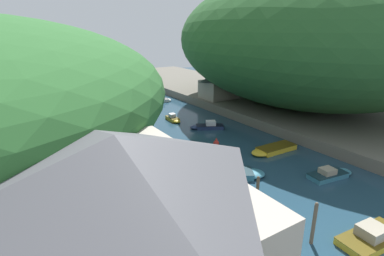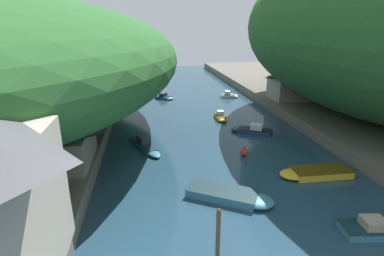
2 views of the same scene
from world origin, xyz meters
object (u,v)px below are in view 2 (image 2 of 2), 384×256
(boat_near_quay, at_px, (382,229))
(boat_yellow_tender, at_px, (165,97))
(right_bank_cottage, at_px, (292,82))
(boat_far_right_bank, at_px, (232,196))
(boat_white_cruiser, at_px, (146,145))
(channel_buoy_near, at_px, (244,152))
(person_by_boathouse, at_px, (47,230))
(boat_far_upstream, at_px, (230,95))
(boat_cabin_cruiser, at_px, (221,117))
(boat_navy_launch, at_px, (313,173))
(boathouse_shed, at_px, (47,137))
(boat_mid_channel, at_px, (251,130))

(boat_near_quay, bearing_deg, boat_yellow_tender, -156.12)
(right_bank_cottage, relative_size, boat_far_right_bank, 0.99)
(boat_white_cruiser, xyz_separation_m, channel_buoy_near, (9.67, -3.46, 0.10))
(person_by_boathouse, bearing_deg, boat_far_upstream, -28.21)
(boat_yellow_tender, xyz_separation_m, boat_cabin_cruiser, (6.75, -13.48, 0.03))
(boat_near_quay, relative_size, boat_navy_launch, 0.81)
(right_bank_cottage, xyz_separation_m, person_by_boathouse, (-27.93, -29.46, -1.60))
(boathouse_shed, distance_m, boat_navy_launch, 22.40)
(boat_mid_channel, distance_m, person_by_boathouse, 26.00)
(right_bank_cottage, distance_m, boat_far_right_bank, 29.79)
(boat_cabin_cruiser, relative_size, boat_navy_launch, 0.59)
(boat_near_quay, xyz_separation_m, person_by_boathouse, (-19.45, 0.25, 2.06))
(boat_far_right_bank, relative_size, boat_mid_channel, 1.30)
(boat_white_cruiser, relative_size, boat_cabin_cruiser, 1.76)
(right_bank_cottage, height_order, boat_navy_launch, right_bank_cottage)
(boat_far_right_bank, distance_m, boat_mid_channel, 15.30)
(boat_far_right_bank, height_order, boat_navy_launch, boat_far_right_bank)
(boat_white_cruiser, distance_m, person_by_boathouse, 16.84)
(boat_mid_channel, height_order, person_by_boathouse, person_by_boathouse)
(boat_far_right_bank, xyz_separation_m, person_by_boathouse, (-11.37, -4.97, 2.08))
(boat_far_right_bank, relative_size, boat_near_quay, 1.31)
(boat_far_right_bank, relative_size, boat_white_cruiser, 1.03)
(boat_navy_launch, bearing_deg, boat_far_right_bank, 108.48)
(person_by_boathouse, bearing_deg, channel_buoy_near, -49.66)
(boat_mid_channel, distance_m, boat_white_cruiser, 13.04)
(right_bank_cottage, height_order, boat_mid_channel, right_bank_cottage)
(boat_white_cruiser, bearing_deg, boat_navy_launch, 127.87)
(right_bank_cottage, height_order, channel_buoy_near, right_bank_cottage)
(boat_cabin_cruiser, distance_m, boat_navy_launch, 17.81)
(channel_buoy_near, relative_size, person_by_boathouse, 0.67)
(boat_cabin_cruiser, xyz_separation_m, boat_navy_launch, (3.74, -17.41, -0.05))
(right_bank_cottage, xyz_separation_m, boat_white_cruiser, (-22.86, -13.53, -3.66))
(boat_mid_channel, relative_size, boat_yellow_tender, 1.42)
(boat_far_upstream, xyz_separation_m, channel_buoy_near, (-5.68, -25.40, 0.08))
(right_bank_cottage, bearing_deg, boat_far_upstream, 131.78)
(boathouse_shed, relative_size, channel_buoy_near, 6.24)
(boat_far_right_bank, xyz_separation_m, boat_near_quay, (8.09, -5.22, 0.02))
(boathouse_shed, xyz_separation_m, boat_yellow_tender, (11.43, 27.87, -3.43))
(boathouse_shed, bearing_deg, boat_yellow_tender, 67.69)
(boat_far_upstream, distance_m, boat_navy_launch, 30.47)
(right_bank_cottage, height_order, boat_far_upstream, right_bank_cottage)
(boat_yellow_tender, xyz_separation_m, boat_white_cruiser, (-3.66, -22.38, 0.01))
(boat_far_upstream, distance_m, boat_cabin_cruiser, 13.94)
(right_bank_cottage, height_order, boat_near_quay, right_bank_cottage)
(boat_navy_launch, bearing_deg, boathouse_shed, 83.31)
(boat_yellow_tender, distance_m, boat_near_quay, 40.03)
(boathouse_shed, height_order, boat_near_quay, boathouse_shed)
(boat_yellow_tender, xyz_separation_m, channel_buoy_near, (6.01, -25.85, 0.12))
(boat_near_quay, xyz_separation_m, boat_navy_launch, (-0.23, 7.67, -0.03))
(boat_far_upstream, height_order, boat_cabin_cruiser, boat_far_upstream)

